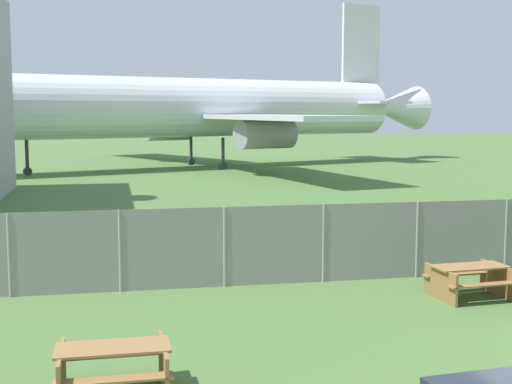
% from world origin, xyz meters
% --- Properties ---
extents(perimeter_fence, '(56.07, 0.07, 2.00)m').
position_xyz_m(perimeter_fence, '(-0.00, 10.22, 1.00)').
color(perimeter_fence, gray).
rests_on(perimeter_fence, ground).
extents(airplane, '(44.88, 36.39, 13.46)m').
position_xyz_m(airplane, '(0.63, 47.26, 4.53)').
color(airplane, silver).
rests_on(airplane, ground).
extents(picnic_bench_near_cabin, '(1.83, 1.53, 0.76)m').
position_xyz_m(picnic_bench_near_cabin, '(2.90, 8.03, 0.47)').
color(picnic_bench_near_cabin, olive).
rests_on(picnic_bench_near_cabin, ground).
extents(picnic_bench_open_grass, '(1.76, 1.42, 0.76)m').
position_xyz_m(picnic_bench_open_grass, '(-5.28, 3.87, 0.47)').
color(picnic_bench_open_grass, olive).
rests_on(picnic_bench_open_grass, ground).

